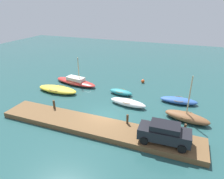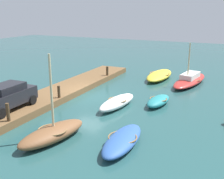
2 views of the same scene
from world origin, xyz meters
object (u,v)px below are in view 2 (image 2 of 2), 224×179
(rowboat_brown, at_px, (53,133))
(dinghy_teal, at_px, (158,101))
(rowboat_blue, at_px, (123,140))
(sailboat_red, at_px, (190,80))
(mooring_post_mid_east, at_px, (8,112))
(mooring_post_mid_west, at_px, (59,92))
(motorboat_yellow, at_px, (159,75))
(parked_car, at_px, (7,96))
(mooring_post_west, at_px, (107,71))
(rowboat_white, at_px, (117,102))

(rowboat_brown, xyz_separation_m, dinghy_teal, (-7.92, 3.43, -0.11))
(rowboat_blue, xyz_separation_m, sailboat_red, (-13.96, 0.79, 0.08))
(rowboat_blue, bearing_deg, dinghy_teal, 178.82)
(sailboat_red, height_order, mooring_post_mid_east, sailboat_red)
(rowboat_brown, relative_size, sailboat_red, 0.68)
(rowboat_brown, distance_m, mooring_post_mid_west, 6.02)
(motorboat_yellow, distance_m, parked_car, 15.41)
(dinghy_teal, relative_size, sailboat_red, 0.45)
(motorboat_yellow, height_order, mooring_post_west, mooring_post_west)
(sailboat_red, bearing_deg, mooring_post_mid_east, -18.40)
(motorboat_yellow, relative_size, mooring_post_mid_east, 5.14)
(rowboat_blue, distance_m, mooring_post_mid_east, 6.92)
(rowboat_white, bearing_deg, rowboat_blue, 33.83)
(rowboat_brown, xyz_separation_m, sailboat_red, (-14.97, 4.39, -0.02))
(sailboat_red, height_order, parked_car, sailboat_red)
(rowboat_blue, bearing_deg, mooring_post_west, -152.89)
(rowboat_brown, xyz_separation_m, mooring_post_mid_east, (-0.13, -3.23, 0.60))
(rowboat_white, bearing_deg, motorboat_yellow, -175.11)
(rowboat_blue, height_order, motorboat_yellow, motorboat_yellow)
(rowboat_brown, bearing_deg, rowboat_white, -176.50)
(rowboat_blue, distance_m, mooring_post_mid_west, 7.96)
(sailboat_red, distance_m, mooring_post_west, 7.88)
(rowboat_white, height_order, mooring_post_west, mooring_post_west)
(mooring_post_mid_west, bearing_deg, rowboat_brown, 32.55)
(dinghy_teal, relative_size, parked_car, 0.77)
(dinghy_teal, distance_m, mooring_post_mid_east, 10.27)
(sailboat_red, xyz_separation_m, mooring_post_mid_east, (14.84, -7.61, 0.62))
(rowboat_blue, xyz_separation_m, dinghy_teal, (-6.92, -0.17, -0.00))
(dinghy_teal, height_order, mooring_post_mid_east, mooring_post_mid_east)
(rowboat_white, relative_size, motorboat_yellow, 0.78)
(motorboat_yellow, bearing_deg, dinghy_teal, 16.47)
(rowboat_white, bearing_deg, mooring_post_west, -141.63)
(rowboat_white, relative_size, rowboat_blue, 1.03)
(motorboat_yellow, bearing_deg, rowboat_blue, 9.94)
(rowboat_white, xyz_separation_m, mooring_post_west, (-6.75, -4.15, 0.56))
(rowboat_brown, bearing_deg, mooring_post_mid_east, -80.46)
(rowboat_brown, bearing_deg, mooring_post_west, -154.15)
(rowboat_white, height_order, dinghy_teal, rowboat_white)
(rowboat_brown, height_order, motorboat_yellow, rowboat_brown)
(sailboat_red, height_order, mooring_post_west, sailboat_red)
(dinghy_teal, height_order, mooring_post_west, mooring_post_west)
(rowboat_white, xyz_separation_m, sailboat_red, (-8.72, 3.46, 0.04))
(motorboat_yellow, xyz_separation_m, mooring_post_west, (2.80, -4.46, 0.57))
(mooring_post_mid_west, bearing_deg, motorboat_yellow, 157.43)
(mooring_post_mid_west, relative_size, parked_car, 0.22)
(rowboat_brown, xyz_separation_m, motorboat_yellow, (-15.79, 1.24, -0.08))
(dinghy_teal, bearing_deg, parked_car, -45.80)
(rowboat_blue, relative_size, sailboat_red, 0.61)
(motorboat_yellow, bearing_deg, rowboat_white, -1.02)
(dinghy_teal, relative_size, mooring_post_mid_west, 3.48)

